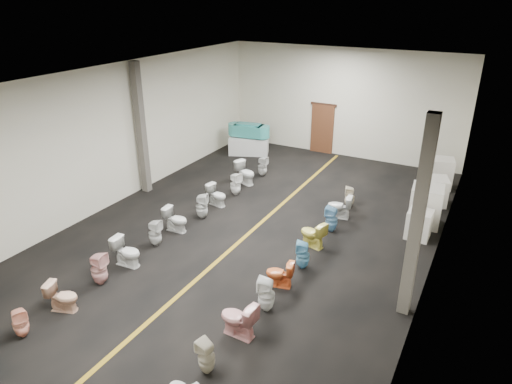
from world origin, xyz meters
TOP-DOWN VIEW (x-y plane):
  - floor at (0.00, 0.00)m, footprint 16.00×16.00m
  - ceiling at (0.00, 0.00)m, footprint 16.00×16.00m
  - wall_back at (0.00, 8.00)m, footprint 10.00×0.00m
  - wall_left at (-5.00, 0.00)m, footprint 0.00×16.00m
  - wall_right at (5.00, 0.00)m, footprint 0.00×16.00m
  - aisle_stripe at (0.00, 0.00)m, footprint 0.12×15.60m
  - back_door at (-0.80, 7.94)m, footprint 1.00×0.10m
  - door_frame at (-0.80, 7.95)m, footprint 1.15×0.08m
  - column_left at (-4.75, 1.00)m, footprint 0.25×0.25m
  - column_right at (4.75, -1.50)m, footprint 0.25×0.25m
  - display_table at (-3.50, 6.23)m, footprint 1.87×1.43m
  - bathtub at (-3.50, 6.23)m, footprint 1.85×0.82m
  - appliance_crate_a at (4.40, 2.06)m, footprint 0.66×0.66m
  - appliance_crate_b at (4.40, 3.00)m, footprint 0.98×0.98m
  - appliance_crate_c at (4.40, 4.68)m, footprint 1.01×1.01m
  - appliance_crate_d at (4.40, 6.25)m, footprint 0.90×0.90m
  - toilet_left_1 at (-1.99, -6.06)m, footprint 0.42×0.41m
  - toilet_left_2 at (-1.92, -5.06)m, footprint 0.78×0.60m
  - toilet_left_3 at (-1.96, -3.95)m, footprint 0.44×0.43m
  - toilet_left_4 at (-1.95, -3.00)m, footprint 0.79×0.48m
  - toilet_left_5 at (-1.97, -1.88)m, footprint 0.39×0.38m
  - toilet_left_6 at (-1.98, -0.92)m, footprint 0.75×0.45m
  - toilet_left_7 at (-1.78, 0.13)m, footprint 0.47×0.47m
  - toilet_left_8 at (-1.87, 1.15)m, footprint 0.76×0.51m
  - toilet_left_9 at (-1.76, 2.16)m, footprint 0.46×0.46m
  - toilet_left_10 at (-1.97, 3.23)m, footprint 0.93×0.71m
  - toilet_left_11 at (-1.76, 4.19)m, footprint 0.38×0.37m
  - toilet_right_2 at (1.90, -5.07)m, footprint 0.40×0.39m
  - toilet_right_3 at (1.91, -3.93)m, footprint 0.82×0.50m
  - toilet_right_4 at (2.05, -2.93)m, footprint 0.46×0.46m
  - toilet_right_5 at (1.92, -1.97)m, footprint 0.74×0.52m
  - toilet_right_6 at (2.09, -0.98)m, footprint 0.43×0.43m
  - toilet_right_7 at (1.90, 0.16)m, footprint 0.83×0.60m
  - toilet_right_8 at (2.07, 1.23)m, footprint 0.37×0.37m
  - toilet_right_9 at (1.99, 2.20)m, footprint 0.80×0.53m
  - toilet_right_10 at (2.02, 3.13)m, footprint 0.40×0.40m

SIDE VIEW (x-z plane):
  - floor at x=0.00m, z-range 0.00..0.00m
  - aisle_stripe at x=0.00m, z-range 0.00..0.01m
  - toilet_right_5 at x=1.92m, z-range 0.00..0.68m
  - toilet_left_1 at x=-1.99m, z-range 0.00..0.69m
  - toilet_right_10 at x=2.02m, z-range 0.00..0.70m
  - toilet_left_2 at x=-1.92m, z-range 0.00..0.70m
  - toilet_right_2 at x=1.90m, z-range 0.00..0.71m
  - toilet_left_8 at x=-1.87m, z-range 0.00..0.72m
  - toilet_left_6 at x=-1.98m, z-range 0.00..0.74m
  - display_table at x=-3.50m, z-range 0.00..0.75m
  - toilet_right_6 at x=2.09m, z-range 0.00..0.76m
  - toilet_right_9 at x=1.99m, z-range 0.00..0.76m
  - toilet_right_7 at x=1.90m, z-range 0.00..0.76m
  - toilet_left_11 at x=-1.76m, z-range 0.00..0.77m
  - toilet_left_4 at x=-1.95m, z-range 0.00..0.77m
  - toilet_left_5 at x=-1.97m, z-range 0.00..0.78m
  - toilet_right_8 at x=2.07m, z-range 0.00..0.79m
  - toilet_left_9 at x=-1.76m, z-range 0.00..0.81m
  - toilet_left_7 at x=-1.78m, z-range 0.00..0.81m
  - toilet_right_3 at x=1.91m, z-range 0.00..0.81m
  - toilet_right_4 at x=2.05m, z-range 0.00..0.83m
  - appliance_crate_a at x=4.40m, z-range 0.00..0.84m
  - toilet_left_10 at x=-1.97m, z-range 0.00..0.84m
  - toilet_left_3 at x=-1.96m, z-range 0.00..0.84m
  - appliance_crate_c at x=4.40m, z-range 0.00..0.92m
  - appliance_crate_d at x=4.40m, z-range 0.00..1.09m
  - appliance_crate_b at x=4.40m, z-range 0.00..1.23m
  - back_door at x=-0.80m, z-range 0.00..2.10m
  - bathtub at x=-3.50m, z-range 0.79..1.34m
  - door_frame at x=-0.80m, z-range 2.07..2.17m
  - wall_back at x=0.00m, z-range -2.75..7.25m
  - wall_left at x=-5.00m, z-range -5.75..10.25m
  - wall_right at x=5.00m, z-range -5.75..10.25m
  - column_left at x=-4.75m, z-range 0.00..4.50m
  - column_right at x=4.75m, z-range 0.00..4.50m
  - ceiling at x=0.00m, z-range 4.50..4.50m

